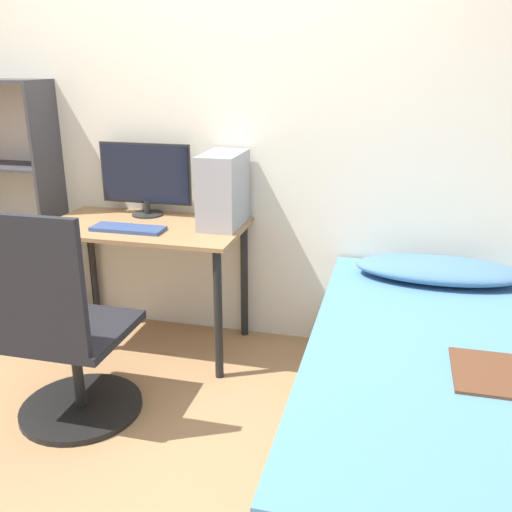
% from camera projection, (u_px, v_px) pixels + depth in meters
% --- Properties ---
extents(ground_plane, '(14.00, 14.00, 0.00)m').
position_uv_depth(ground_plane, '(118.00, 466.00, 2.38)').
color(ground_plane, '#9E754C').
extents(wall_back, '(8.00, 0.05, 2.50)m').
position_uv_depth(wall_back, '(213.00, 126.00, 3.24)').
color(wall_back, silver).
rests_on(wall_back, ground_plane).
extents(desk, '(1.10, 0.61, 0.74)m').
position_uv_depth(desk, '(146.00, 244.00, 3.20)').
color(desk, '#997047').
rests_on(desk, ground_plane).
extents(office_chair, '(0.58, 0.58, 1.04)m').
position_uv_depth(office_chair, '(65.00, 346.00, 2.58)').
color(office_chair, black).
rests_on(office_chair, ground_plane).
extents(bed, '(1.10, 2.03, 0.54)m').
position_uv_depth(bed, '(439.00, 409.00, 2.31)').
color(bed, '#4C3D2D').
rests_on(bed, ground_plane).
extents(pillow, '(0.83, 0.36, 0.11)m').
position_uv_depth(pillow, '(438.00, 270.00, 2.89)').
color(pillow, teal).
rests_on(pillow, bed).
extents(magazine, '(0.24, 0.32, 0.01)m').
position_uv_depth(magazine, '(487.00, 373.00, 2.04)').
color(magazine, '#56331E').
rests_on(magazine, bed).
extents(monitor, '(0.55, 0.19, 0.42)m').
position_uv_depth(monitor, '(146.00, 177.00, 3.30)').
color(monitor, black).
rests_on(monitor, desk).
extents(keyboard, '(0.40, 0.14, 0.02)m').
position_uv_depth(keyboard, '(128.00, 229.00, 3.06)').
color(keyboard, '#33477A').
rests_on(keyboard, desk).
extents(pc_tower, '(0.20, 0.37, 0.40)m').
position_uv_depth(pc_tower, '(223.00, 190.00, 3.10)').
color(pc_tower, '#99999E').
rests_on(pc_tower, desk).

